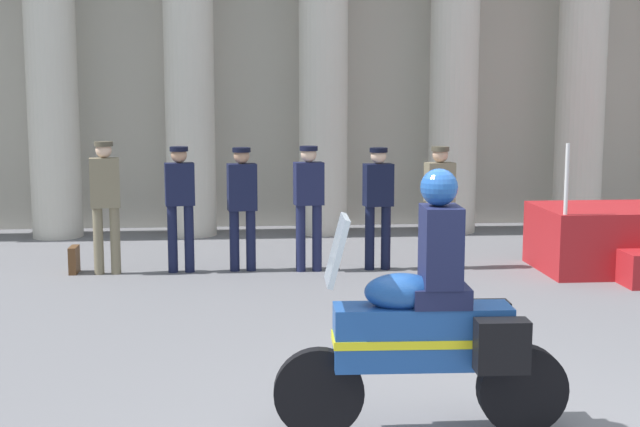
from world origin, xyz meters
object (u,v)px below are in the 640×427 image
(officer_in_row_0, at_px, (105,196))
(officer_in_row_3, at_px, (309,198))
(officer_in_row_5, at_px, (439,197))
(briefcase_on_ground, at_px, (74,260))
(officer_in_row_4, at_px, (378,198))
(officer_in_row_2, at_px, (242,199))
(officer_in_row_1, at_px, (180,198))
(motorcycle_with_rider, at_px, (432,326))

(officer_in_row_0, bearing_deg, officer_in_row_3, 170.59)
(officer_in_row_5, xyz_separation_m, briefcase_on_ground, (-4.90, 0.11, -0.80))
(officer_in_row_4, bearing_deg, officer_in_row_5, 171.16)
(officer_in_row_2, distance_m, officer_in_row_5, 2.66)
(officer_in_row_2, height_order, officer_in_row_3, officer_in_row_3)
(officer_in_row_0, height_order, officer_in_row_1, officer_in_row_0)
(officer_in_row_0, height_order, officer_in_row_3, officer_in_row_0)
(officer_in_row_1, height_order, officer_in_row_2, officer_in_row_1)
(officer_in_row_3, bearing_deg, officer_in_row_0, -9.41)
(motorcycle_with_rider, height_order, briefcase_on_ground, motorcycle_with_rider)
(officer_in_row_5, bearing_deg, officer_in_row_3, -7.67)
(officer_in_row_1, xyz_separation_m, officer_in_row_3, (1.71, -0.08, 0.00))
(officer_in_row_1, xyz_separation_m, officer_in_row_5, (3.48, -0.05, -0.01))
(motorcycle_with_rider, relative_size, briefcase_on_ground, 5.81)
(officer_in_row_4, distance_m, briefcase_on_ground, 4.14)
(officer_in_row_5, height_order, motorcycle_with_rider, motorcycle_with_rider)
(officer_in_row_1, relative_size, motorcycle_with_rider, 0.80)
(motorcycle_with_rider, bearing_deg, officer_in_row_3, -83.32)
(officer_in_row_2, bearing_deg, officer_in_row_5, 169.90)
(officer_in_row_0, relative_size, officer_in_row_2, 1.06)
(motorcycle_with_rider, bearing_deg, officer_in_row_4, -92.74)
(officer_in_row_0, relative_size, officer_in_row_5, 1.05)
(officer_in_row_0, xyz_separation_m, briefcase_on_ground, (-0.45, 0.10, -0.86))
(officer_in_row_0, xyz_separation_m, officer_in_row_3, (2.67, -0.04, -0.04))
(officer_in_row_2, xyz_separation_m, briefcase_on_ground, (-2.24, 0.04, -0.80))
(officer_in_row_1, relative_size, briefcase_on_ground, 4.67)
(motorcycle_with_rider, bearing_deg, officer_in_row_0, -59.23)
(officer_in_row_0, height_order, briefcase_on_ground, officer_in_row_0)
(officer_in_row_3, height_order, officer_in_row_4, officer_in_row_3)
(officer_in_row_1, bearing_deg, officer_in_row_3, 168.91)
(officer_in_row_2, relative_size, officer_in_row_5, 1.00)
(officer_in_row_4, height_order, briefcase_on_ground, officer_in_row_4)
(officer_in_row_1, height_order, officer_in_row_5, officer_in_row_1)
(officer_in_row_3, xyz_separation_m, briefcase_on_ground, (-3.13, 0.14, -0.82))
(officer_in_row_1, distance_m, officer_in_row_2, 0.82)
(motorcycle_with_rider, bearing_deg, officer_in_row_2, -74.84)
(officer_in_row_4, bearing_deg, officer_in_row_2, -10.68)
(officer_in_row_2, xyz_separation_m, motorcycle_with_rider, (1.34, -5.78, -0.18))
(officer_in_row_2, height_order, briefcase_on_ground, officer_in_row_2)
(officer_in_row_1, bearing_deg, officer_in_row_0, -6.45)
(officer_in_row_3, relative_size, officer_in_row_5, 1.01)
(motorcycle_with_rider, xyz_separation_m, briefcase_on_ground, (-3.58, 5.82, -0.61))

